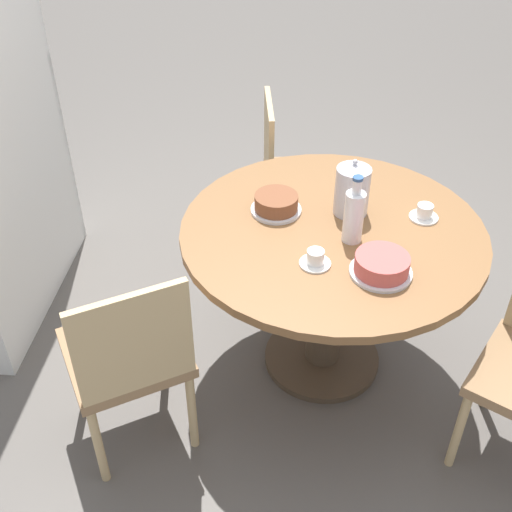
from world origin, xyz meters
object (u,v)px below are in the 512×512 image
Objects in this scene: cake_main at (382,266)px; cup_a at (424,213)px; water_bottle at (354,215)px; cake_second at (276,204)px; coffee_pot at (352,189)px; cup_b at (315,259)px; chair_b at (128,356)px; chair_a at (295,174)px.

cup_a is (0.36, -0.19, -0.01)m from cake_main.
water_bottle is 0.35m from cake_second.
cake_second is (0.36, 0.39, -0.00)m from cake_main.
cup_b is (-0.35, 0.13, -0.08)m from coffee_pot.
chair_b is 1.06m from coffee_pot.
coffee_pot is 2.08× the size of cup_b.
cup_b is at bearing 82.29° from cake_main.
chair_a reaches higher than cake_main.
coffee_pot is 0.19m from water_bottle.
chair_a is 4.24× the size of cake_second.
cake_main is at bearing -165.79° from coffee_pot.
chair_b is 7.54× the size of cup_a.
cake_main is at bearing -97.71° from cup_b.
cup_b is (-0.16, 0.13, -0.09)m from water_bottle.
chair_b is at bearing 118.29° from water_bottle.
cup_b is (-0.33, 0.42, 0.00)m from cup_a.
water_bottle is 0.34m from cup_a.
coffee_pot is 0.30m from cup_a.
cup_b is at bearing -154.13° from cake_second.
chair_a is 0.96m from cup_a.
coffee_pot is 1.17× the size of cake_second.
water_bottle is 0.23m from cup_b.
cake_main is at bearing -153.52° from water_bottle.
coffee_pot reaches higher than cake_main.
cup_b is at bearing 128.14° from cup_a.
chair_a is at bearing 18.13° from coffee_pot.
chair_b reaches higher than cup_a.
water_bottle reaches higher than cup_a.
cake_second is at bearing 47.20° from cake_main.
coffee_pot is at bearing -172.45° from chair_b.
cake_main reaches higher than cup_a.
cake_second is (0.17, 0.29, -0.08)m from water_bottle.
coffee_pot reaches higher than cup_b.
water_bottle is at bearing 26.48° from cake_main.
cake_second is (-0.75, 0.06, 0.29)m from chair_a.
cup_a is (0.00, -0.58, -0.01)m from cake_second.
chair_b is 0.75m from cup_b.
chair_a is at bearing 5.53° from cup_b.
coffee_pot is (-0.73, -0.24, 0.37)m from chair_a.
cake_second is (-0.02, 0.29, -0.07)m from coffee_pot.
chair_b is 4.24× the size of cake_second.
water_bottle is 0.23m from cake_main.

